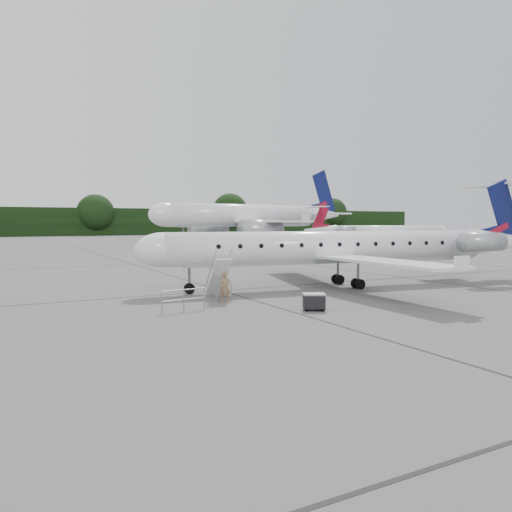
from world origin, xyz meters
TOP-DOWN VIEW (x-y plane):
  - ground at (0.00, 0.00)m, footprint 320.00×320.00m
  - treeline at (0.00, 130.00)m, footprint 260.00×4.00m
  - main_regional_jet at (1.99, 4.96)m, footprint 30.16×23.75m
  - airstair at (-6.36, 4.04)m, footprint 1.20×2.43m
  - passenger at (-6.56, 2.74)m, footprint 0.68×0.59m
  - safety_railing at (-9.32, 1.29)m, footprint 2.19×0.38m
  - baggage_cart at (-3.89, -1.30)m, footprint 1.24×1.16m
  - bg_narrowbody at (23.89, 60.73)m, footprint 44.40×35.21m
  - bg_regional_right at (46.04, 47.35)m, footprint 29.95×25.01m

SIDE VIEW (x-z plane):
  - ground at x=0.00m, z-range 0.00..0.00m
  - baggage_cart at x=-3.89m, z-range 0.00..0.85m
  - safety_railing at x=-9.32m, z-range 0.00..1.00m
  - passenger at x=-6.56m, z-range 0.00..1.56m
  - airstair at x=-6.36m, z-range 0.00..2.21m
  - bg_regional_right at x=46.04m, z-range 0.00..6.77m
  - main_regional_jet at x=1.99m, z-range 0.00..7.04m
  - treeline at x=0.00m, z-range 0.00..8.00m
  - bg_narrowbody at x=23.89m, z-range 0.00..14.40m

